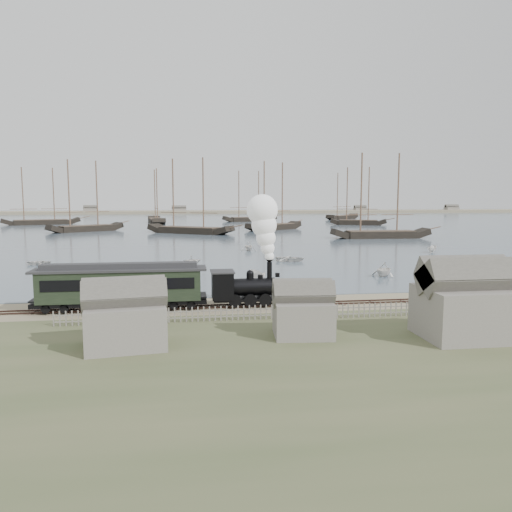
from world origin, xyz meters
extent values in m
plane|color=gray|center=(0.00, 0.00, 0.00)|extent=(600.00, 600.00, 0.00)
cube|color=#455462|center=(0.00, 170.00, 0.03)|extent=(600.00, 336.00, 0.06)
cube|color=#35221D|center=(0.00, -2.50, 0.10)|extent=(120.00, 0.08, 0.12)
cube|color=#35221D|center=(0.00, -1.50, 0.10)|extent=(120.00, 0.08, 0.12)
cube|color=#403428|center=(0.00, -2.00, 0.03)|extent=(120.00, 1.80, 0.06)
cube|color=tan|center=(0.00, 250.00, 0.00)|extent=(500.00, 20.00, 1.80)
cube|color=black|center=(-0.25, -2.00, 0.72)|extent=(6.97, 2.05, 0.26)
cylinder|color=black|center=(-0.66, -2.00, 1.75)|extent=(4.31, 1.54, 1.54)
cube|color=black|center=(-2.91, -2.00, 1.95)|extent=(1.85, 2.26, 2.36)
cube|color=#2B2B2E|center=(-2.91, -2.00, 3.19)|extent=(2.05, 2.46, 0.12)
cylinder|color=black|center=(1.29, -2.00, 3.13)|extent=(0.45, 0.45, 1.64)
sphere|color=black|center=(-0.45, -2.00, 2.95)|extent=(0.66, 0.66, 0.66)
cone|color=black|center=(3.03, -2.00, 0.62)|extent=(1.44, 2.05, 2.05)
cube|color=black|center=(2.01, -2.00, 2.78)|extent=(0.36, 0.36, 0.36)
cube|color=black|center=(-11.65, -2.00, 0.73)|extent=(14.59, 2.40, 0.36)
cube|color=black|center=(-11.65, -2.00, 2.19)|extent=(13.55, 2.61, 2.61)
cube|color=black|center=(-11.65, -3.32, 2.45)|extent=(12.51, 0.06, 0.94)
cube|color=black|center=(-11.65, -0.68, 2.45)|extent=(12.51, 0.06, 0.94)
cube|color=#2B2B2E|center=(-11.65, -2.00, 3.55)|extent=(14.59, 2.81, 0.19)
cube|color=#2B2B2E|center=(-11.65, -2.00, 3.86)|extent=(13.03, 1.25, 0.47)
imported|color=silver|center=(-7.63, 0.43, 0.38)|extent=(3.37, 4.16, 0.76)
imported|color=silver|center=(-15.82, 12.57, 0.48)|extent=(4.36, 3.33, 0.84)
imported|color=silver|center=(-5.22, 25.86, 0.76)|extent=(3.05, 3.27, 1.39)
imported|color=silver|center=(2.00, 10.89, 0.66)|extent=(3.34, 2.07, 1.21)
imported|color=silver|center=(9.42, 27.70, 0.51)|extent=(4.30, 5.09, 0.90)
imported|color=silver|center=(17.84, 12.17, 0.93)|extent=(4.29, 4.36, 1.74)
imported|color=silver|center=(36.35, 35.82, 0.67)|extent=(3.13, 3.04, 1.23)
imported|color=silver|center=(-27.10, 28.92, 0.42)|extent=(3.00, 3.80, 0.71)
imported|color=silver|center=(5.08, 43.42, 0.90)|extent=(3.45, 3.06, 1.67)
camera|label=1|loc=(-6.00, -45.36, 9.71)|focal=35.00mm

